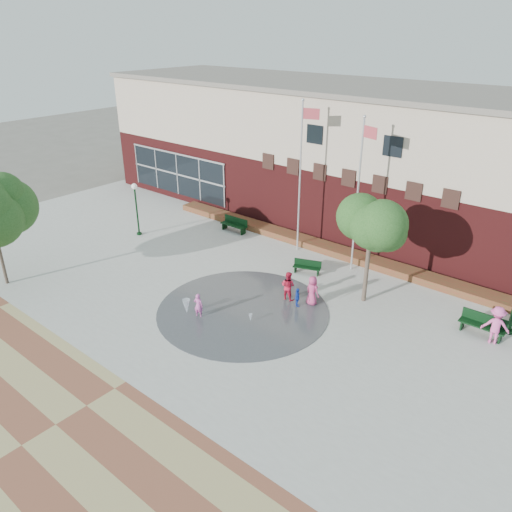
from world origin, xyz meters
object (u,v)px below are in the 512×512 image
Objects in this scene: flagpole_right at (359,188)px; bench_left at (234,227)px; child_splash at (198,305)px; flagpole_left at (301,170)px.

flagpole_right reaches higher than bench_left.
child_splash reaches higher than bench_left.
flagpole_right is at bearing -21.79° from flagpole_left.
bench_left is at bearing -75.47° from child_splash.
flagpole_right reaches higher than child_splash.
child_splash is (5.92, -9.08, 0.31)m from bench_left.
flagpole_left reaches higher than child_splash.
flagpole_left is at bearing 2.49° from bench_left.
child_splash is at bearing -58.57° from bench_left.
flagpole_right is 6.91× the size of child_splash.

